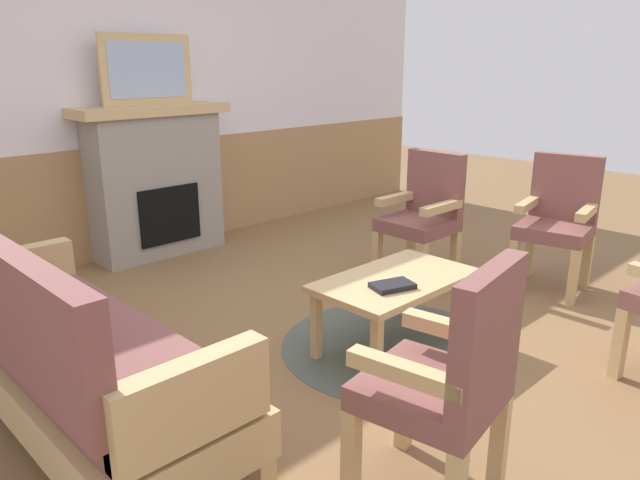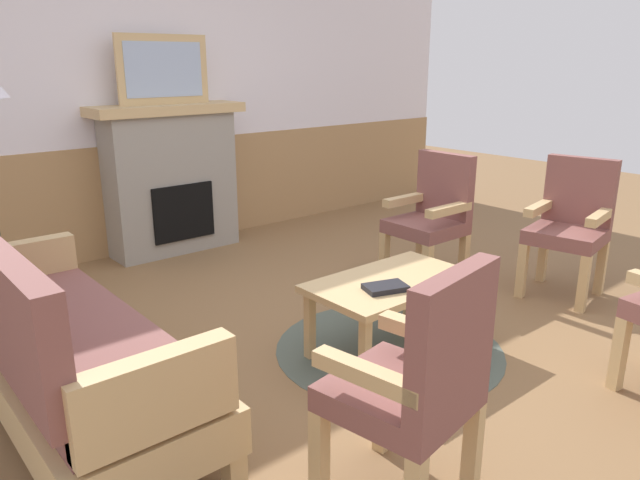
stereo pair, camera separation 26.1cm
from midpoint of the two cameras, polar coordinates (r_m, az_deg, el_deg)
The scene contains 11 objects.
ground_plane at distance 3.72m, azimuth 5.58°, elevation -9.36°, with size 14.00×14.00×0.00m, color olive.
wall_back at distance 5.48m, azimuth -14.36°, elevation 12.91°, with size 7.20×0.14×2.70m.
fireplace at distance 5.34m, azimuth -12.65°, elevation 5.79°, with size 1.30×0.44×1.28m.
framed_picture at distance 5.24m, azimuth -13.30°, elevation 15.56°, with size 0.80×0.04×0.56m.
couch at distance 2.91m, azimuth -20.93°, elevation -9.64°, with size 0.70×1.80×0.98m.
coffee_table at distance 3.46m, azimuth 8.96°, elevation -4.59°, with size 0.96×0.56×0.44m.
round_rug at distance 3.62m, azimuth 8.68°, elevation -10.24°, with size 1.33×1.33×0.01m, color #4C564C.
book_on_table at distance 3.28m, azimuth 8.56°, elevation -4.53°, with size 0.23×0.14×0.03m, color black.
armchair_near_fireplace at distance 4.55m, azimuth 12.31°, elevation 2.46°, with size 0.48×0.48×0.98m.
armchair_by_window_left at distance 4.64m, azimuth 24.32°, elevation 1.62°, with size 0.56×0.56×0.98m.
armchair_front_center at distance 2.24m, azimuth 12.64°, elevation -12.95°, with size 0.55×0.55×0.98m.
Camera 2 is at (-2.33, -2.39, 1.64)m, focal length 33.52 mm.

